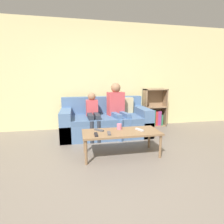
{
  "coord_description": "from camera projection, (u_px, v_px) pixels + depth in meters",
  "views": [
    {
      "loc": [
        -0.49,
        -1.9,
        1.21
      ],
      "look_at": [
        0.15,
        1.27,
        0.62
      ],
      "focal_mm": 28.0,
      "sensor_mm": 36.0,
      "label": 1
    }
  ],
  "objects": [
    {
      "name": "ground_plane",
      "position": [
        121.0,
        180.0,
        2.14
      ],
      "size": [
        22.0,
        22.0,
        0.0
      ],
      "primitive_type": "plane",
      "color": "#70665B"
    },
    {
      "name": "wall_back",
      "position": [
        96.0,
        76.0,
        4.35
      ],
      "size": [
        12.0,
        0.06,
        2.6
      ],
      "color": "beige",
      "rests_on": "ground_plane"
    },
    {
      "name": "couch",
      "position": [
        105.0,
        122.0,
        3.92
      ],
      "size": [
        1.9,
        0.97,
        0.82
      ],
      "color": "#4C6B93",
      "rests_on": "ground_plane"
    },
    {
      "name": "bookshelf",
      "position": [
        154.0,
        112.0,
        4.65
      ],
      "size": [
        0.59,
        0.28,
        0.98
      ],
      "color": "#8E7051",
      "rests_on": "ground_plane"
    },
    {
      "name": "coffee_table",
      "position": [
        121.0,
        134.0,
        2.79
      ],
      "size": [
        1.23,
        0.51,
        0.4
      ],
      "color": "brown",
      "rests_on": "ground_plane"
    },
    {
      "name": "person_adult",
      "position": [
        117.0,
        105.0,
        3.81
      ],
      "size": [
        0.43,
        0.7,
        1.15
      ],
      "rotation": [
        0.0,
        0.0,
        0.18
      ],
      "color": "#476693",
      "rests_on": "ground_plane"
    },
    {
      "name": "person_child",
      "position": [
        93.0,
        112.0,
        3.68
      ],
      "size": [
        0.26,
        0.66,
        0.95
      ],
      "rotation": [
        0.0,
        0.0,
        0.03
      ],
      "color": "#282D38",
      "rests_on": "ground_plane"
    },
    {
      "name": "cup_near",
      "position": [
        119.0,
        127.0,
        2.9
      ],
      "size": [
        0.08,
        0.08,
        0.09
      ],
      "color": "pink",
      "rests_on": "coffee_table"
    },
    {
      "name": "tv_remote_0",
      "position": [
        140.0,
        130.0,
        2.85
      ],
      "size": [
        0.11,
        0.18,
        0.02
      ],
      "rotation": [
        0.0,
        0.0,
        0.36
      ],
      "color": "#B7B7BC",
      "rests_on": "coffee_table"
    },
    {
      "name": "tv_remote_1",
      "position": [
        109.0,
        133.0,
        2.66
      ],
      "size": [
        0.07,
        0.17,
        0.02
      ],
      "rotation": [
        0.0,
        0.0,
        -0.12
      ],
      "color": "#47474C",
      "rests_on": "coffee_table"
    },
    {
      "name": "tv_remote_2",
      "position": [
        99.0,
        130.0,
        2.82
      ],
      "size": [
        0.15,
        0.16,
        0.02
      ],
      "rotation": [
        0.0,
        0.0,
        0.75
      ],
      "color": "#47474C",
      "rests_on": "coffee_table"
    },
    {
      "name": "tv_remote_3",
      "position": [
        96.0,
        134.0,
        2.6
      ],
      "size": [
        0.05,
        0.17,
        0.02
      ],
      "rotation": [
        0.0,
        0.0,
        -0.03
      ],
      "color": "black",
      "rests_on": "coffee_table"
    }
  ]
}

